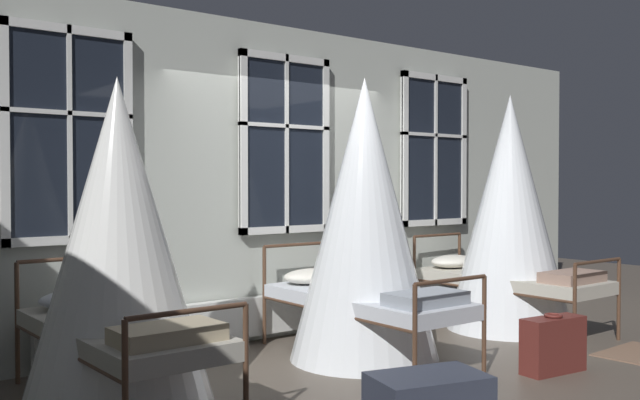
{
  "coord_description": "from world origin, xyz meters",
  "views": [
    {
      "loc": [
        -3.91,
        -4.55,
        1.5
      ],
      "look_at": [
        -0.43,
        -0.01,
        1.37
      ],
      "focal_mm": 39.57,
      "sensor_mm": 36.0,
      "label": 1
    }
  ],
  "objects_px": {
    "cot_first": "(118,248)",
    "cot_third": "(509,216)",
    "cot_second": "(364,223)",
    "suitcase_dark": "(553,345)"
  },
  "relations": [
    {
      "from": "suitcase_dark",
      "to": "cot_first",
      "type": "bearing_deg",
      "value": 163.22
    },
    {
      "from": "cot_first",
      "to": "cot_third",
      "type": "height_order",
      "value": "cot_third"
    },
    {
      "from": "cot_second",
      "to": "suitcase_dark",
      "type": "bearing_deg",
      "value": -144.28
    },
    {
      "from": "cot_third",
      "to": "suitcase_dark",
      "type": "xyz_separation_m",
      "value": [
        -1.11,
        -1.28,
        -0.94
      ]
    },
    {
      "from": "cot_first",
      "to": "cot_third",
      "type": "distance_m",
      "value": 4.17
    },
    {
      "from": "suitcase_dark",
      "to": "cot_third",
      "type": "bearing_deg",
      "value": 55.08
    },
    {
      "from": "cot_third",
      "to": "cot_second",
      "type": "bearing_deg",
      "value": 89.96
    },
    {
      "from": "cot_second",
      "to": "cot_third",
      "type": "bearing_deg",
      "value": -89.0
    },
    {
      "from": "cot_first",
      "to": "suitcase_dark",
      "type": "xyz_separation_m",
      "value": [
        3.06,
        -1.28,
        -0.85
      ]
    },
    {
      "from": "cot_third",
      "to": "cot_first",
      "type": "bearing_deg",
      "value": 88.99
    }
  ]
}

